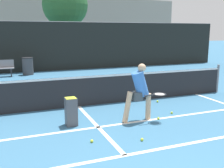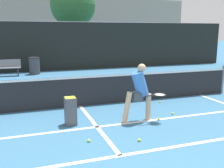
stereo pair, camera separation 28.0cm
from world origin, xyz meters
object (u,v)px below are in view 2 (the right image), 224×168
ball_hopper (71,110)px  trash_bin (34,66)px  player_practicing (140,90)px  parked_car (63,55)px  courtside_bench (5,67)px

ball_hopper → trash_bin: size_ratio=0.76×
player_practicing → ball_hopper: 1.83m
trash_bin → parked_car: size_ratio=0.23×
player_practicing → parked_car: bearing=87.9°
courtside_bench → parked_car: parked_car is taller
player_practicing → parked_car: 13.08m
trash_bin → parked_car: (2.23, 4.25, 0.15)m
courtside_bench → player_practicing: bearing=-65.2°
courtside_bench → trash_bin: bearing=8.6°
ball_hopper → trash_bin: 8.54m
courtside_bench → parked_car: 5.79m
courtside_bench → trash_bin: (1.49, 0.18, -0.00)m
ball_hopper → courtside_bench: bearing=103.0°
player_practicing → trash_bin: player_practicing is taller
player_practicing → courtside_bench: bearing=111.2°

